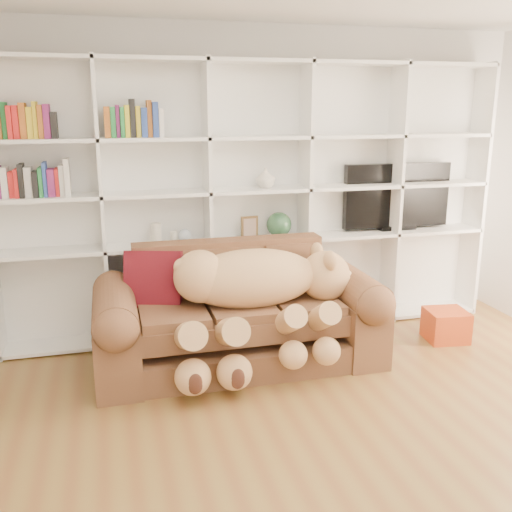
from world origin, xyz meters
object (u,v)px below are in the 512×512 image
object	(u,v)px
sofa	(238,320)
teddy_bear	(256,292)
tv	(397,197)
gift_box	(446,325)

from	to	relation	value
sofa	teddy_bear	world-z (taller)	teddy_bear
teddy_bear	tv	xyz separation A→B (m)	(1.61, 0.87, 0.54)
sofa	teddy_bear	distance (m)	0.35
teddy_bear	gift_box	bearing A→B (deg)	9.35
gift_box	tv	world-z (taller)	tv
teddy_bear	tv	bearing A→B (deg)	33.18
gift_box	tv	bearing A→B (deg)	102.36
teddy_bear	tv	distance (m)	1.91
sofa	tv	distance (m)	2.02
sofa	tv	world-z (taller)	tv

